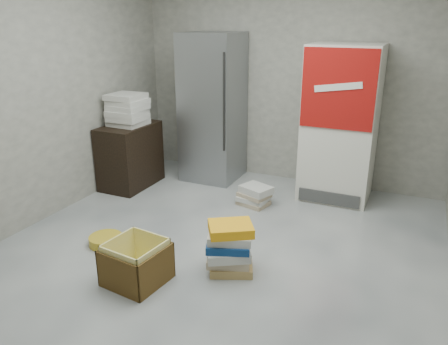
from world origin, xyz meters
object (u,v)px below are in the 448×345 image
Objects in this scene: coke_cooler at (340,124)px; steel_fridge at (213,108)px; phonebook_stack_main at (230,248)px; cardboard_box at (137,265)px; wood_shelf at (130,156)px.

steel_fridge is at bearing 179.82° from coke_cooler.
phonebook_stack_main is 0.94× the size of cardboard_box.
coke_cooler is at bearing 16.28° from wood_shelf.
steel_fridge is 2.72m from cardboard_box.
coke_cooler is at bearing 73.22° from cardboard_box.
wood_shelf is (-0.83, -0.73, -0.55)m from steel_fridge.
coke_cooler reaches higher than wood_shelf.
steel_fridge is 1.06× the size of coke_cooler.
phonebook_stack_main is at bearing -60.98° from steel_fridge.
coke_cooler is 2.25m from phonebook_stack_main.
steel_fridge is 1.23m from wood_shelf.
phonebook_stack_main is 0.79m from cardboard_box.
cardboard_box is at bearing -113.87° from coke_cooler.
phonebook_stack_main is at bearing -103.26° from coke_cooler.
cardboard_box is (-0.63, -0.46, -0.07)m from phonebook_stack_main.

